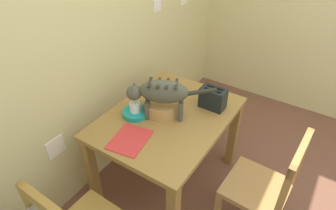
% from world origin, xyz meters
% --- Properties ---
extents(wall_rear, '(4.38, 0.11, 2.50)m').
position_xyz_m(wall_rear, '(0.00, 1.71, 1.25)').
color(wall_rear, beige).
rests_on(wall_rear, ground_plane).
extents(dining_table, '(1.13, 0.86, 0.74)m').
position_xyz_m(dining_table, '(0.05, 1.07, 0.65)').
color(dining_table, olive).
rests_on(dining_table, ground_plane).
extents(cat, '(0.35, 0.60, 0.32)m').
position_xyz_m(cat, '(0.01, 1.11, 0.96)').
color(cat, '#4B4B3B').
rests_on(cat, dining_table).
extents(saucer_bowl, '(0.20, 0.20, 0.04)m').
position_xyz_m(saucer_bowl, '(-0.08, 1.29, 0.76)').
color(saucer_bowl, teal).
rests_on(saucer_bowl, dining_table).
extents(coffee_mug, '(0.13, 0.09, 0.08)m').
position_xyz_m(coffee_mug, '(-0.07, 1.29, 0.82)').
color(coffee_mug, white).
rests_on(coffee_mug, saucer_bowl).
extents(magazine, '(0.33, 0.28, 0.01)m').
position_xyz_m(magazine, '(-0.33, 1.14, 0.75)').
color(magazine, red).
rests_on(magazine, dining_table).
extents(book_stack, '(0.16, 0.13, 0.04)m').
position_xyz_m(book_stack, '(0.37, 1.28, 0.76)').
color(book_stack, yellow).
rests_on(book_stack, dining_table).
extents(wicker_basket, '(0.29, 0.29, 0.09)m').
position_xyz_m(wicker_basket, '(0.08, 1.14, 0.79)').
color(wicker_basket, tan).
rests_on(wicker_basket, dining_table).
extents(toaster, '(0.12, 0.20, 0.18)m').
position_xyz_m(toaster, '(0.34, 0.83, 0.83)').
color(toaster, black).
rests_on(toaster, dining_table).
extents(wooden_chair_near, '(0.44, 0.44, 0.94)m').
position_xyz_m(wooden_chair_near, '(0.02, 0.26, 0.46)').
color(wooden_chair_near, olive).
rests_on(wooden_chair_near, ground_plane).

